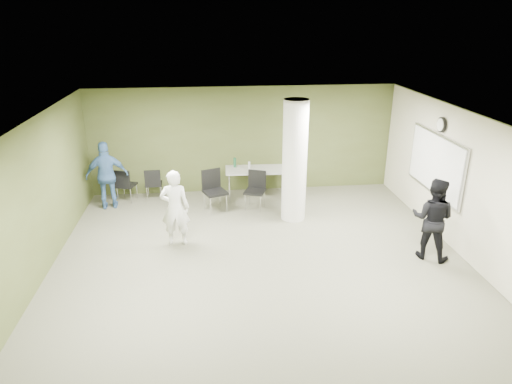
{
  "coord_description": "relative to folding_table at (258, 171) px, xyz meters",
  "views": [
    {
      "loc": [
        -0.94,
        -7.68,
        4.49
      ],
      "look_at": [
        0.01,
        1.0,
        1.09
      ],
      "focal_mm": 32.0,
      "sensor_mm": 36.0,
      "label": 1
    }
  ],
  "objects": [
    {
      "name": "floor",
      "position": [
        -0.32,
        -3.33,
        -0.76
      ],
      "size": [
        8.0,
        8.0,
        0.0
      ],
      "primitive_type": "plane",
      "color": "#585645",
      "rests_on": "ground"
    },
    {
      "name": "ceiling",
      "position": [
        -0.32,
        -3.33,
        2.04
      ],
      "size": [
        8.0,
        8.0,
        0.0
      ],
      "primitive_type": "plane",
      "rotation": [
        3.14,
        0.0,
        0.0
      ],
      "color": "white",
      "rests_on": "wall_back"
    },
    {
      "name": "wall_back",
      "position": [
        -0.32,
        0.67,
        0.64
      ],
      "size": [
        8.0,
        2.8,
        0.02
      ],
      "primitive_type": "cube",
      "rotation": [
        1.57,
        0.0,
        0.0
      ],
      "color": "#474F25",
      "rests_on": "floor"
    },
    {
      "name": "wall_left",
      "position": [
        -4.32,
        -3.33,
        0.64
      ],
      "size": [
        0.02,
        8.0,
        2.8
      ],
      "primitive_type": "cube",
      "color": "#474F25",
      "rests_on": "floor"
    },
    {
      "name": "wall_right_cream",
      "position": [
        3.68,
        -3.33,
        0.64
      ],
      "size": [
        0.02,
        8.0,
        2.8
      ],
      "primitive_type": "cube",
      "color": "beige",
      "rests_on": "floor"
    },
    {
      "name": "column",
      "position": [
        0.68,
        -1.33,
        0.64
      ],
      "size": [
        0.56,
        0.56,
        2.8
      ],
      "primitive_type": "cylinder",
      "color": "silver",
      "rests_on": "floor"
    },
    {
      "name": "whiteboard",
      "position": [
        3.6,
        -2.13,
        0.74
      ],
      "size": [
        0.05,
        2.3,
        1.3
      ],
      "color": "silver",
      "rests_on": "wall_right_cream"
    },
    {
      "name": "wall_clock",
      "position": [
        3.6,
        -2.13,
        1.59
      ],
      "size": [
        0.06,
        0.32,
        0.32
      ],
      "color": "black",
      "rests_on": "wall_right_cream"
    },
    {
      "name": "folding_table",
      "position": [
        0.0,
        0.0,
        0.0
      ],
      "size": [
        1.73,
        0.81,
        1.06
      ],
      "rotation": [
        0.0,
        0.0,
        -0.04
      ],
      "color": "#9C9B96",
      "rests_on": "floor"
    },
    {
      "name": "wastebasket",
      "position": [
        -2.14,
        -0.33,
        -0.61
      ],
      "size": [
        0.26,
        0.26,
        0.3
      ],
      "primitive_type": "cylinder",
      "color": "#4C4C4C",
      "rests_on": "floor"
    },
    {
      "name": "chair_back_left",
      "position": [
        -3.39,
        0.12,
        -0.25
      ],
      "size": [
        0.54,
        0.54,
        0.87
      ],
      "rotation": [
        0.0,
        0.0,
        2.85
      ],
      "color": "black",
      "rests_on": "floor"
    },
    {
      "name": "chair_back_right",
      "position": [
        -2.69,
        0.19,
        -0.27
      ],
      "size": [
        0.43,
        0.43,
        0.84
      ],
      "rotation": [
        0.0,
        0.0,
        3.17
      ],
      "color": "black",
      "rests_on": "floor"
    },
    {
      "name": "chair_table_left",
      "position": [
        -1.16,
        -0.64,
        -0.16
      ],
      "size": [
        0.65,
        0.65,
        1.01
      ],
      "rotation": [
        0.0,
        0.0,
        0.37
      ],
      "color": "black",
      "rests_on": "floor"
    },
    {
      "name": "chair_table_right",
      "position": [
        -0.13,
        -0.6,
        -0.21
      ],
      "size": [
        0.6,
        0.6,
        0.94
      ],
      "rotation": [
        0.0,
        0.0,
        -0.38
      ],
      "color": "black",
      "rests_on": "floor"
    },
    {
      "name": "woman_white",
      "position": [
        -1.98,
        -2.34,
        0.05
      ],
      "size": [
        0.61,
        0.42,
        1.62
      ],
      "primitive_type": "imported",
      "rotation": [
        0.0,
        0.0,
        3.08
      ],
      "color": "white",
      "rests_on": "floor"
    },
    {
      "name": "man_black",
      "position": [
        2.99,
        -3.45,
        0.07
      ],
      "size": [
        1.01,
        0.97,
        1.64
      ],
      "primitive_type": "imported",
      "rotation": [
        0.0,
        0.0,
        2.51
      ],
      "color": "black",
      "rests_on": "floor"
    },
    {
      "name": "man_blue",
      "position": [
        -3.72,
        -0.22,
        0.09
      ],
      "size": [
        1.04,
        0.57,
        1.69
      ],
      "primitive_type": "imported",
      "rotation": [
        0.0,
        0.0,
        3.3
      ],
      "color": "#4068A1",
      "rests_on": "floor"
    }
  ]
}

